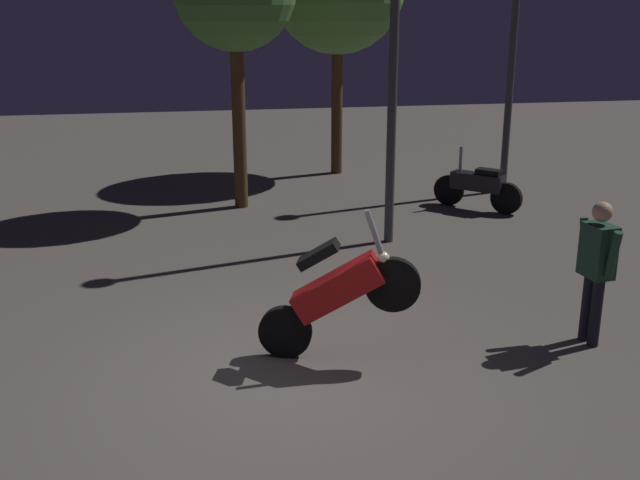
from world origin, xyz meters
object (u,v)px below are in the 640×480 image
object	(u,v)px
motorcycle_black_parked_left	(478,186)
streetlamp_near	(516,6)
streetlamp_far	(395,16)
motorcycle_red_foreground	(338,293)
person_rider_beside	(597,261)

from	to	relation	value
motorcycle_black_parked_left	streetlamp_near	xyz separation A→B (m)	(1.03, 1.23, 3.07)
streetlamp_near	streetlamp_far	world-z (taller)	streetlamp_near
motorcycle_red_foreground	streetlamp_far	world-z (taller)	streetlamp_far
motorcycle_black_parked_left	person_rider_beside	bearing A→B (deg)	125.28
motorcycle_red_foreground	streetlamp_far	bearing A→B (deg)	85.57
streetlamp_near	motorcycle_red_foreground	bearing A→B (deg)	-125.29
streetlamp_near	streetlamp_far	distance (m)	4.18
motorcycle_red_foreground	motorcycle_black_parked_left	world-z (taller)	motorcycle_red_foreground
motorcycle_red_foreground	streetlamp_near	xyz separation A→B (m)	(4.74, 6.69, 2.76)
person_rider_beside	streetlamp_far	world-z (taller)	streetlamp_far
motorcycle_black_parked_left	streetlamp_far	bearing A→B (deg)	81.81
person_rider_beside	motorcycle_black_parked_left	bearing A→B (deg)	73.86
streetlamp_far	motorcycle_black_parked_left	bearing A→B (deg)	37.11
person_rider_beside	streetlamp_near	world-z (taller)	streetlamp_near
person_rider_beside	streetlamp_far	size ratio (longest dim) A/B	0.30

